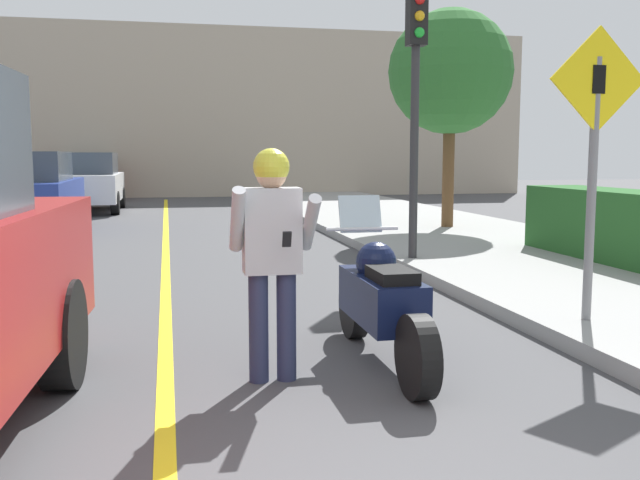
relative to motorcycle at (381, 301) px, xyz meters
name	(u,v)px	position (x,y,z in m)	size (l,w,h in m)	color
road_center_line	(166,293)	(-1.64, 3.24, -0.49)	(0.12, 36.00, 0.01)	yellow
building_backdrop	(180,112)	(-1.04, 23.24, 2.76)	(28.00, 1.20, 6.50)	#B2A38E
motorcycle	(381,301)	(0.00, 0.00, 0.00)	(0.62, 2.21, 1.27)	black
person_biker	(272,242)	(-0.88, -0.26, 0.52)	(0.59, 0.46, 1.66)	#282D4C
crossing_sign	(594,146)	(2.05, 0.43, 1.20)	(0.91, 0.08, 2.56)	slate
traffic_light	(416,73)	(1.83, 4.42, 2.25)	(0.26, 0.30, 3.73)	#2D2D30
hedge_row	(622,226)	(4.56, 3.54, 0.14)	(0.90, 3.76, 0.98)	#235623
street_tree	(450,73)	(4.04, 8.54, 2.77)	(2.49, 2.49, 4.37)	brown
parked_car_blue	(28,191)	(-4.44, 10.66, 0.37)	(1.88, 4.20, 1.68)	black
parked_car_white	(87,182)	(-3.80, 16.07, 0.37)	(1.88, 4.20, 1.68)	black
parked_car_red	(86,176)	(-4.46, 22.12, 0.37)	(1.88, 4.20, 1.68)	black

